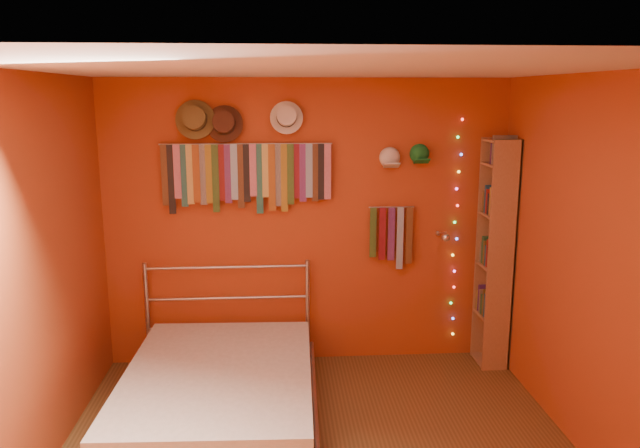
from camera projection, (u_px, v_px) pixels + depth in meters
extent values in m
cube|color=#983A18|center=(307.00, 224.00, 5.45)|extent=(3.50, 0.02, 2.50)
cube|color=#983A18|center=(603.00, 277.00, 3.86)|extent=(0.02, 3.50, 2.50)
cube|color=#983A18|center=(22.00, 289.00, 3.62)|extent=(0.02, 3.50, 2.50)
cube|color=white|center=(322.00, 69.00, 3.49)|extent=(3.50, 3.50, 0.02)
cylinder|color=#B0B1B5|center=(246.00, 144.00, 5.22)|extent=(1.45, 0.01, 0.01)
cube|color=#4B2C19|center=(165.00, 175.00, 5.22)|extent=(0.06, 0.01, 0.51)
cube|color=black|center=(171.00, 180.00, 5.23)|extent=(0.06, 0.01, 0.59)
cube|color=#B35982|center=(177.00, 172.00, 5.21)|extent=(0.06, 0.01, 0.45)
cube|color=#195359|center=(184.00, 176.00, 5.23)|extent=(0.06, 0.01, 0.53)
cube|color=#B3A047|center=(190.00, 175.00, 5.23)|extent=(0.06, 0.01, 0.50)
cube|color=brown|center=(196.00, 174.00, 5.22)|extent=(0.06, 0.01, 0.49)
cube|color=navy|center=(203.00, 175.00, 5.24)|extent=(0.06, 0.01, 0.51)
cube|color=olive|center=(209.00, 174.00, 5.24)|extent=(0.06, 0.01, 0.50)
cube|color=#20461C|center=(215.00, 179.00, 5.24)|extent=(0.06, 0.01, 0.58)
cube|color=#60120E|center=(222.00, 173.00, 5.25)|extent=(0.06, 0.01, 0.48)
cube|color=#40175C|center=(228.00, 174.00, 5.25)|extent=(0.06, 0.01, 0.50)
cube|color=#76ADD2|center=(234.00, 172.00, 5.24)|extent=(0.06, 0.01, 0.47)
cube|color=#4A2818|center=(241.00, 176.00, 5.27)|extent=(0.06, 0.01, 0.54)
cube|color=black|center=(247.00, 173.00, 5.26)|extent=(0.06, 0.01, 0.49)
cube|color=#B35977|center=(253.00, 170.00, 5.25)|extent=(0.06, 0.01, 0.44)
cube|color=#1B6156|center=(259.00, 179.00, 5.28)|extent=(0.06, 0.01, 0.59)
cube|color=#BCB34B|center=(266.00, 171.00, 5.27)|extent=(0.06, 0.01, 0.45)
cube|color=brown|center=(272.00, 178.00, 5.28)|extent=(0.06, 0.01, 0.57)
cube|color=navy|center=(278.00, 175.00, 5.29)|extent=(0.06, 0.01, 0.53)
cube|color=olive|center=(284.00, 178.00, 5.29)|extent=(0.06, 0.01, 0.58)
cube|color=#2A4B1E|center=(291.00, 174.00, 5.28)|extent=(0.06, 0.01, 0.52)
cube|color=maroon|center=(297.00, 171.00, 5.29)|extent=(0.06, 0.01, 0.46)
cube|color=#521A69|center=(303.00, 173.00, 5.29)|extent=(0.06, 0.01, 0.49)
cube|color=#6994BB|center=(309.00, 171.00, 5.29)|extent=(0.06, 0.01, 0.46)
cube|color=#4A2918|center=(315.00, 173.00, 5.30)|extent=(0.06, 0.01, 0.49)
cube|color=black|center=(321.00, 172.00, 5.30)|extent=(0.06, 0.01, 0.48)
cube|color=#AA556C|center=(328.00, 172.00, 5.30)|extent=(0.06, 0.01, 0.47)
cylinder|color=#B0B1B5|center=(392.00, 207.00, 5.42)|extent=(0.40, 0.01, 0.01)
cube|color=#29491D|center=(373.00, 233.00, 5.45)|extent=(0.06, 0.01, 0.44)
cube|color=maroon|center=(382.00, 234.00, 5.45)|extent=(0.06, 0.01, 0.47)
cube|color=#3F1967|center=(391.00, 234.00, 5.45)|extent=(0.06, 0.01, 0.47)
cube|color=#7096C7|center=(400.00, 238.00, 5.47)|extent=(0.06, 0.01, 0.56)
cube|color=#51331B|center=(409.00, 236.00, 5.47)|extent=(0.06, 0.01, 0.51)
cylinder|color=brown|center=(195.00, 120.00, 5.15)|extent=(0.33, 0.08, 0.32)
cylinder|color=brown|center=(194.00, 118.00, 5.09)|extent=(0.19, 0.16, 0.21)
cylinder|color=#332314|center=(195.00, 119.00, 5.12)|extent=(0.20, 0.07, 0.20)
cylinder|color=#442418|center=(224.00, 124.00, 5.17)|extent=(0.31, 0.08, 0.31)
cylinder|color=#442418|center=(224.00, 123.00, 5.11)|extent=(0.18, 0.15, 0.20)
cylinder|color=black|center=(224.00, 123.00, 5.14)|extent=(0.19, 0.06, 0.19)
cylinder|color=silver|center=(287.00, 118.00, 5.19)|extent=(0.28, 0.07, 0.27)
cylinder|color=silver|center=(287.00, 117.00, 5.14)|extent=(0.16, 0.14, 0.18)
cylinder|color=black|center=(287.00, 117.00, 5.17)|extent=(0.17, 0.06, 0.17)
ellipsoid|color=white|center=(390.00, 158.00, 5.33)|extent=(0.18, 0.14, 0.18)
cube|color=white|center=(392.00, 165.00, 5.24)|extent=(0.13, 0.10, 0.05)
ellipsoid|color=#1B7A2F|center=(419.00, 154.00, 5.34)|extent=(0.17, 0.13, 0.17)
cube|color=#1B7A2F|center=(422.00, 161.00, 5.25)|extent=(0.13, 0.09, 0.05)
sphere|color=#FF3333|center=(462.00, 119.00, 5.32)|extent=(0.02, 0.02, 0.02)
sphere|color=#33FF4C|center=(458.00, 137.00, 5.35)|extent=(0.02, 0.02, 0.02)
sphere|color=#4C66FF|center=(461.00, 154.00, 5.38)|extent=(0.02, 0.02, 0.02)
sphere|color=yellow|center=(459.00, 172.00, 5.41)|extent=(0.02, 0.02, 0.02)
sphere|color=#FF4CCC|center=(457.00, 189.00, 5.44)|extent=(0.02, 0.02, 0.02)
sphere|color=#FF3333|center=(458.00, 206.00, 5.47)|extent=(0.02, 0.02, 0.02)
sphere|color=#33FF4C|center=(455.00, 222.00, 5.50)|extent=(0.02, 0.02, 0.02)
sphere|color=#4C66FF|center=(457.00, 239.00, 5.53)|extent=(0.02, 0.02, 0.02)
sphere|color=yellow|center=(453.00, 255.00, 5.56)|extent=(0.02, 0.02, 0.02)
sphere|color=#FF4CCC|center=(454.00, 271.00, 5.59)|extent=(0.02, 0.02, 0.02)
sphere|color=#FF3333|center=(454.00, 287.00, 5.62)|extent=(0.02, 0.02, 0.02)
sphere|color=#33FF4C|center=(451.00, 303.00, 5.65)|extent=(0.02, 0.02, 0.02)
sphere|color=#4C66FF|center=(453.00, 319.00, 5.68)|extent=(0.02, 0.02, 0.02)
sphere|color=yellow|center=(453.00, 334.00, 5.72)|extent=(0.02, 0.02, 0.02)
cylinder|color=#B0B1B5|center=(438.00, 233.00, 5.53)|extent=(0.04, 0.03, 0.04)
cylinder|color=#B0B1B5|center=(442.00, 233.00, 5.40)|extent=(0.01, 0.26, 0.08)
sphere|color=white|center=(446.00, 238.00, 5.28)|extent=(0.07, 0.07, 0.07)
cube|color=#8C5C3F|center=(502.00, 259.00, 5.24)|extent=(0.24, 0.02, 2.00)
cube|color=#8C5C3F|center=(489.00, 250.00, 5.55)|extent=(0.24, 0.02, 2.00)
cube|color=#8C5C3F|center=(508.00, 254.00, 5.40)|extent=(0.02, 0.34, 2.00)
cube|color=#8C5C3F|center=(489.00, 360.00, 5.60)|extent=(0.24, 0.32, 0.02)
cube|color=#8C5C3F|center=(492.00, 315.00, 5.51)|extent=(0.24, 0.32, 0.02)
cube|color=#8C5C3F|center=(494.00, 266.00, 5.42)|extent=(0.24, 0.32, 0.02)
cube|color=#8C5C3F|center=(497.00, 215.00, 5.33)|extent=(0.24, 0.32, 0.02)
cube|color=#8C5C3F|center=(500.00, 165.00, 5.24)|extent=(0.24, 0.32, 0.02)
cube|color=#8C5C3F|center=(502.00, 141.00, 5.20)|extent=(0.24, 0.32, 0.02)
cylinder|color=#B0B1B5|center=(147.00, 316.00, 5.42)|extent=(0.04, 0.04, 0.95)
cylinder|color=#B0B1B5|center=(308.00, 312.00, 5.51)|extent=(0.04, 0.04, 0.95)
cylinder|color=#B0B1B5|center=(229.00, 327.00, 5.49)|extent=(1.40, 0.02, 0.02)
cylinder|color=#B0B1B5|center=(228.00, 298.00, 5.44)|extent=(1.40, 0.02, 0.02)
cylinder|color=#B0B1B5|center=(227.00, 267.00, 5.38)|extent=(1.40, 0.02, 0.02)
cube|color=beige|center=(219.00, 394.00, 4.54)|extent=(1.40, 1.94, 0.38)
cylinder|color=#B0B1B5|center=(122.00, 400.00, 4.50)|extent=(0.10, 1.89, 0.03)
cylinder|color=#B0B1B5|center=(314.00, 393.00, 4.59)|extent=(0.10, 1.89, 0.03)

